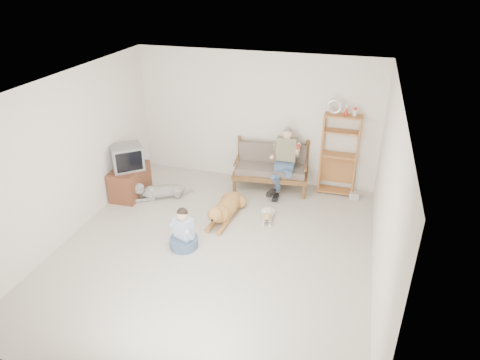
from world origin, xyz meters
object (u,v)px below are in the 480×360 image
(etagere, at_px, (339,154))
(golden_retriever, at_px, (225,209))
(tv_stand, at_px, (130,181))
(loveseat, at_px, (272,166))

(etagere, xyz_separation_m, golden_retriever, (-1.86, -1.55, -0.66))
(tv_stand, relative_size, golden_retriever, 0.60)
(loveseat, height_order, tv_stand, loveseat)
(loveseat, distance_m, etagere, 1.36)
(loveseat, relative_size, etagere, 0.81)
(loveseat, distance_m, golden_retriever, 1.53)
(etagere, relative_size, golden_retriever, 1.27)
(loveseat, relative_size, golden_retriever, 1.02)
(etagere, relative_size, tv_stand, 2.12)
(loveseat, distance_m, tv_stand, 2.88)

